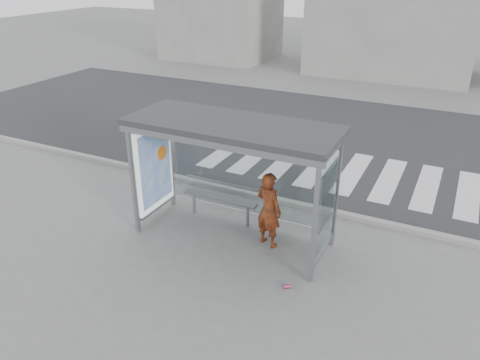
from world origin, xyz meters
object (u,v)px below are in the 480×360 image
at_px(soda_can, 287,286).
at_px(bench, 220,198).
at_px(person, 269,210).
at_px(bus_shelter, 217,149).

bearing_deg(soda_can, bench, 143.88).
height_order(person, bench, person).
bearing_deg(bench, bus_shelter, -65.16).
bearing_deg(bus_shelter, person, 2.75).
bearing_deg(soda_can, bus_shelter, 150.69).
xyz_separation_m(bench, soda_can, (2.29, -1.67, -0.51)).
relative_size(bus_shelter, bench, 2.36).
relative_size(bus_shelter, soda_can, 31.66).
bearing_deg(bench, soda_can, -36.12).
height_order(bench, soda_can, bench).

